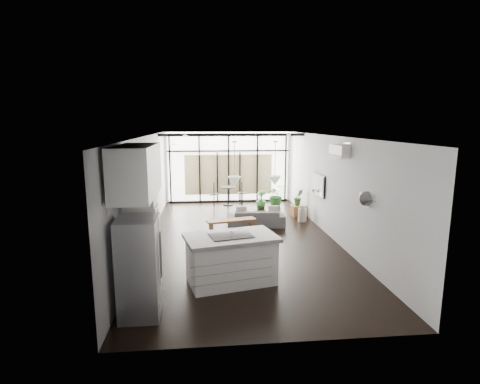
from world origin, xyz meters
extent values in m
cube|color=black|center=(0.00, 0.00, 0.00)|extent=(5.00, 10.00, 0.00)
cube|color=white|center=(0.00, 0.00, 2.80)|extent=(5.00, 10.00, 0.00)
cube|color=silver|center=(-2.50, 0.00, 1.40)|extent=(0.02, 10.00, 2.80)
cube|color=silver|center=(2.50, 0.00, 1.40)|extent=(0.02, 10.00, 2.80)
cube|color=silver|center=(0.00, 5.00, 1.40)|extent=(5.00, 0.02, 2.80)
cube|color=silver|center=(0.00, -5.00, 1.40)|extent=(5.00, 0.02, 2.80)
cube|color=black|center=(0.00, 4.88, 1.40)|extent=(5.00, 0.20, 2.80)
cube|color=white|center=(0.00, 4.00, 2.77)|extent=(4.70, 1.90, 0.06)
cube|color=beige|center=(0.00, 4.95, 1.10)|extent=(3.50, 0.02, 1.60)
cube|color=white|center=(-0.49, -2.83, 0.48)|extent=(1.96, 1.42, 0.97)
cube|color=black|center=(-0.49, -2.83, 0.97)|extent=(0.91, 0.71, 0.01)
cube|color=gray|center=(-2.07, -3.95, 0.82)|extent=(0.64, 0.80, 1.65)
cube|color=white|center=(-2.16, -3.05, 1.06)|extent=(0.55, 0.58, 2.13)
cube|color=white|center=(-2.12, -3.50, 2.35)|extent=(0.62, 1.75, 0.86)
cone|color=white|center=(-0.40, -2.65, 2.02)|extent=(0.26, 0.26, 0.18)
cone|color=white|center=(0.40, -2.65, 2.02)|extent=(0.26, 0.26, 0.18)
imported|color=#525255|center=(0.58, 1.20, 0.34)|extent=(1.77, 0.58, 0.69)
cube|color=brown|center=(-0.24, 0.38, 0.22)|extent=(1.44, 0.65, 0.45)
cylinder|color=beige|center=(0.35, 1.61, 0.18)|extent=(0.47, 0.47, 0.37)
cube|color=brown|center=(2.22, 2.40, 0.18)|extent=(0.51, 0.51, 0.35)
imported|color=#296326|center=(1.76, 3.98, 0.33)|extent=(0.92, 0.98, 0.65)
imported|color=#296326|center=(1.11, 3.61, 0.19)|extent=(0.68, 0.78, 0.38)
imported|color=#296326|center=(2.22, 2.40, 0.48)|extent=(0.39, 0.61, 0.26)
cylinder|color=beige|center=(2.15, 1.61, 0.27)|extent=(0.30, 0.30, 0.54)
cube|color=black|center=(-0.07, 4.31, 0.32)|extent=(1.39, 0.70, 0.64)
cube|color=black|center=(2.46, 1.00, 1.30)|extent=(0.05, 1.10, 0.65)
cube|color=white|center=(2.38, -0.80, 2.45)|extent=(0.22, 0.90, 0.30)
cube|color=black|center=(-2.47, -0.50, 1.55)|extent=(0.04, 0.70, 0.90)
camera|label=1|loc=(-1.00, -9.85, 3.14)|focal=28.00mm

